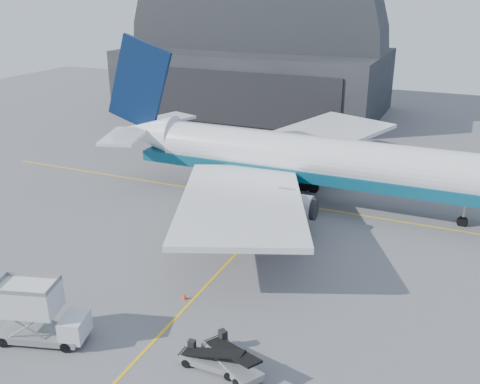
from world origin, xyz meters
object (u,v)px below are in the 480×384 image
at_px(belt_loader_b, 231,359).
at_px(catering_truck, 37,313).
at_px(belt_loader_a, 211,360).
at_px(airliner, 301,159).
at_px(pushback_tug, 242,224).

bearing_deg(belt_loader_b, catering_truck, -136.42).
relative_size(belt_loader_a, belt_loader_b, 0.88).
bearing_deg(belt_loader_b, airliner, 131.06).
relative_size(catering_truck, pushback_tug, 1.44).
bearing_deg(catering_truck, pushback_tug, 58.64).
distance_m(airliner, belt_loader_a, 31.13).
bearing_deg(airliner, pushback_tug, -105.36).
relative_size(pushback_tug, belt_loader_a, 1.03).
bearing_deg(catering_truck, belt_loader_b, -4.75).
bearing_deg(airliner, catering_truck, -105.14).
height_order(airliner, catering_truck, airliner).
bearing_deg(airliner, belt_loader_b, -80.95).
relative_size(airliner, belt_loader_a, 11.48).
bearing_deg(belt_loader_a, catering_truck, -169.45).
bearing_deg(catering_truck, airliner, 58.53).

